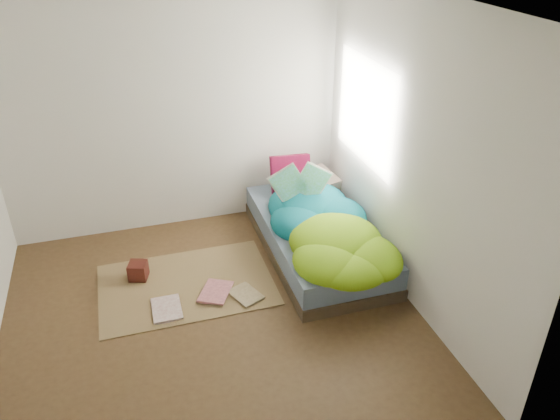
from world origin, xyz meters
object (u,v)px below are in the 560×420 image
at_px(bed, 317,238).
at_px(floor_book_b, 202,290).
at_px(pillow_magenta, 291,175).
at_px(wooden_box, 138,271).
at_px(open_book, 301,173).
at_px(floor_book_a, 152,312).

height_order(bed, floor_book_b, bed).
relative_size(pillow_magenta, wooden_box, 2.57).
bearing_deg(floor_book_b, wooden_box, 173.40).
xyz_separation_m(bed, floor_book_b, (-1.24, -0.33, -0.14)).
xyz_separation_m(open_book, floor_book_b, (-1.11, -0.50, -0.81)).
bearing_deg(wooden_box, floor_book_a, -82.94).
xyz_separation_m(wooden_box, floor_book_b, (0.54, -0.39, -0.07)).
bearing_deg(pillow_magenta, floor_book_a, -138.23).
bearing_deg(floor_book_a, bed, 16.49).
distance_m(floor_book_a, floor_book_b, 0.50).
xyz_separation_m(floor_book_a, floor_book_b, (0.47, 0.17, 0.00)).
bearing_deg(open_book, pillow_magenta, 88.31).
xyz_separation_m(open_book, wooden_box, (-1.66, -0.11, -0.74)).
distance_m(bed, wooden_box, 1.79).
distance_m(wooden_box, floor_book_a, 0.57).
distance_m(wooden_box, floor_book_b, 0.67).
height_order(pillow_magenta, open_book, open_book).
height_order(bed, open_book, open_book).
height_order(floor_book_a, floor_book_b, floor_book_b).
height_order(pillow_magenta, floor_book_a, pillow_magenta).
distance_m(pillow_magenta, floor_book_a, 2.13).
bearing_deg(wooden_box, open_book, 3.74).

